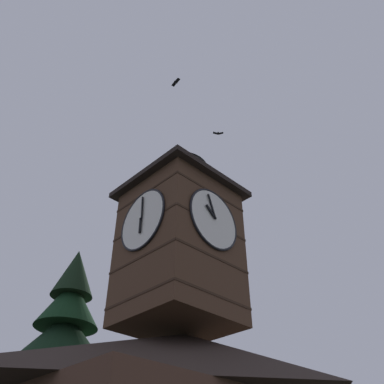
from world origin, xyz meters
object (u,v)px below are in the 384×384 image
object	(u,v)px
moon	(80,370)
clock_tower	(179,240)
flying_bird_high	(218,133)
flying_bird_low	(176,82)

from	to	relation	value
moon	clock_tower	bearing A→B (deg)	64.12
moon	flying_bird_high	bearing A→B (deg)	68.59
moon	flying_bird_low	world-z (taller)	flying_bird_low
clock_tower	flying_bird_high	distance (m)	10.76
moon	flying_bird_low	bearing A→B (deg)	62.61
clock_tower	flying_bird_low	xyz separation A→B (m)	(2.51, 2.29, 6.52)
clock_tower	moon	size ratio (longest dim) A/B	5.36
clock_tower	moon	distance (m)	44.44
flying_bird_high	flying_bird_low	distance (m)	8.06
moon	flying_bird_low	xyz separation A→B (m)	(21.79, 42.05, 1.89)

